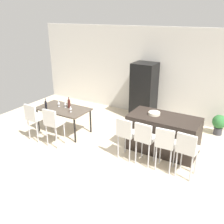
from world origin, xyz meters
TOP-DOWN VIEW (x-y plane):
  - ground_plane at (0.00, 0.00)m, footprint 10.00×10.00m
  - back_wall at (0.00, 2.75)m, footprint 10.00×0.12m
  - kitchen_island at (0.63, 0.63)m, footprint 1.71×0.86m
  - bar_chair_left at (0.01, -0.18)m, footprint 0.43×0.43m
  - bar_chair_middle at (0.48, -0.18)m, footprint 0.42×0.42m
  - bar_chair_right at (0.96, -0.18)m, footprint 0.42×0.42m
  - bar_chair_far at (1.42, -0.18)m, footprint 0.42×0.42m
  - dining_table at (-2.22, 0.18)m, footprint 1.49×0.84m
  - dining_chair_near at (-2.55, -0.61)m, footprint 0.40×0.40m
  - dining_chair_far at (-1.88, -0.60)m, footprint 0.42×0.42m
  - wine_bottle_right at (-2.55, -0.15)m, footprint 0.06×0.06m
  - wine_bottle_far at (-2.09, 0.29)m, footprint 0.08×0.08m
  - wine_glass_left at (-1.84, 0.06)m, footprint 0.07×0.07m
  - wine_glass_middle at (-2.21, 0.27)m, footprint 0.07×0.07m
  - wine_glass_near at (-2.41, 0.22)m, footprint 0.07×0.07m
  - refrigerator at (-0.66, 2.31)m, footprint 0.72×0.68m
  - fruit_bowl at (0.36, 0.64)m, footprint 0.29×0.29m
  - potted_plant at (1.71, 2.30)m, footprint 0.39×0.39m

SIDE VIEW (x-z plane):
  - ground_plane at x=0.00m, z-range 0.00..0.00m
  - potted_plant at x=1.71m, z-range 0.05..0.65m
  - kitchen_island at x=0.63m, z-range 0.00..0.92m
  - dining_table at x=-2.22m, z-range 0.30..1.04m
  - bar_chair_left at x=0.01m, z-range 0.17..1.22m
  - bar_chair_middle at x=0.48m, z-range 0.17..1.22m
  - bar_chair_right at x=0.96m, z-range 0.17..1.22m
  - bar_chair_far at x=1.42m, z-range 0.17..1.22m
  - dining_chair_near at x=-2.55m, z-range 0.17..1.22m
  - dining_chair_far at x=-1.88m, z-range 0.17..1.22m
  - wine_glass_left at x=-1.84m, z-range 0.78..0.95m
  - wine_glass_middle at x=-2.21m, z-range 0.78..0.95m
  - wine_glass_near at x=-2.41m, z-range 0.78..0.95m
  - wine_bottle_right at x=-2.55m, z-range 0.70..1.03m
  - wine_bottle_far at x=-2.09m, z-range 0.71..1.02m
  - refrigerator at x=-0.66m, z-range 0.00..1.84m
  - fruit_bowl at x=0.36m, z-range 0.92..0.99m
  - back_wall at x=0.00m, z-range 0.00..2.90m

